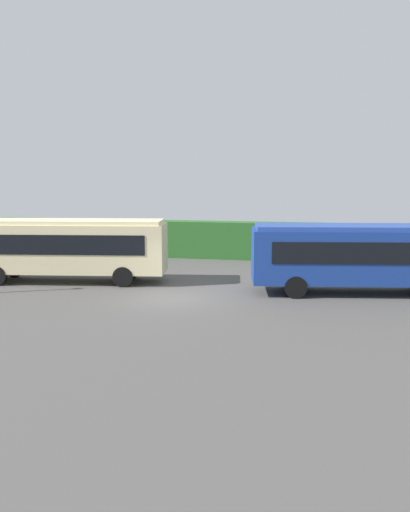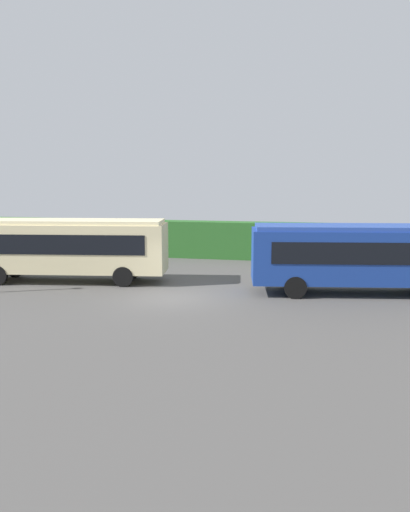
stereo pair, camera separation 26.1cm
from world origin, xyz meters
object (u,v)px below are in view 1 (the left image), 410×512
person_center (336,265)px  bus_cream (65,246)px  person_left (17,256)px  bus_blue (360,254)px

person_center → bus_cream: bearing=-42.2°
bus_cream → person_left: bearing=-32.7°
bus_cream → person_left: bus_cream is taller
person_left → person_center: bearing=42.8°
bus_cream → bus_blue: bearing=172.3°
bus_blue → person_center: bus_blue is taller
bus_blue → person_left: bus_blue is taller
person_left → bus_blue: bearing=34.9°
bus_cream → person_left: size_ratio=5.72×
bus_blue → bus_cream: bearing=171.6°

